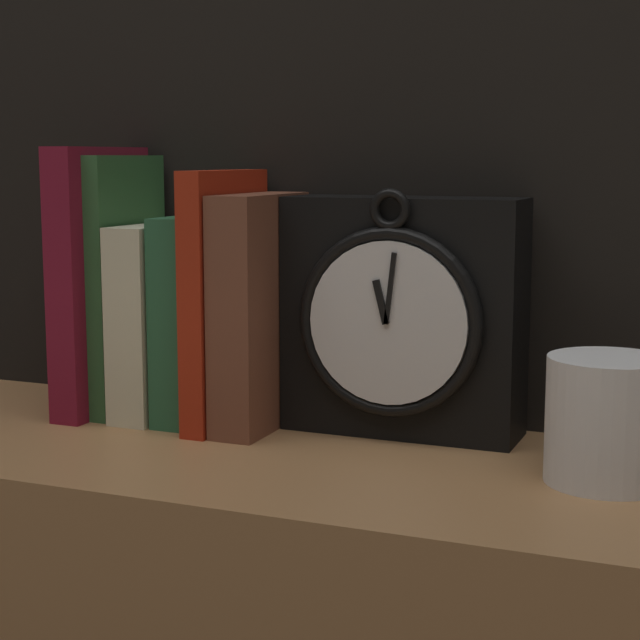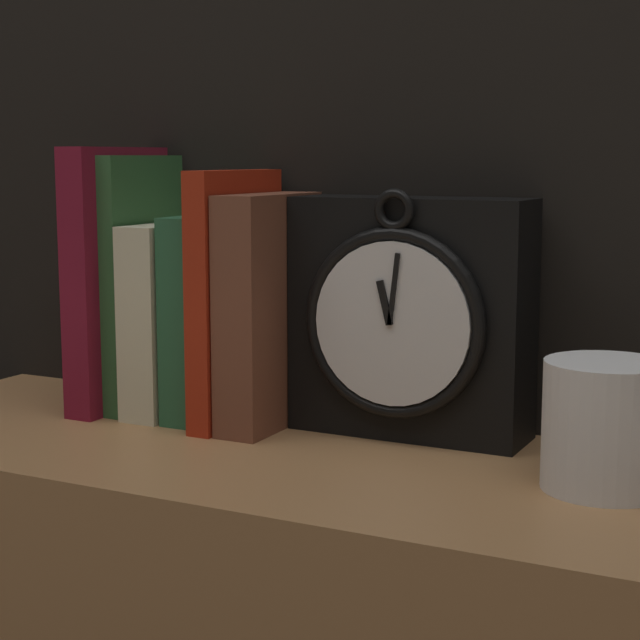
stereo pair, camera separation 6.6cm
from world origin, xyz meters
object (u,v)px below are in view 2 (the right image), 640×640
at_px(book_slot2_cream, 171,319).
at_px(book_slot5_brown, 269,311).
at_px(book_slot3_green, 209,317).
at_px(book_slot1_green, 144,283).
at_px(clock, 409,318).
at_px(mug, 610,426).
at_px(book_slot0_maroon, 117,279).
at_px(book_slot4_red, 235,298).

distance_m(book_slot2_cream, book_slot5_brown, 0.11).
bearing_deg(book_slot3_green, book_slot1_green, 178.88).
distance_m(book_slot3_green, book_slot5_brown, 0.07).
height_order(clock, mug, clock).
xyz_separation_m(book_slot0_maroon, book_slot5_brown, (0.17, 0.00, -0.02)).
bearing_deg(book_slot4_red, book_slot1_green, 174.79).
xyz_separation_m(book_slot1_green, book_slot5_brown, (0.14, -0.01, -0.02)).
distance_m(book_slot2_cream, book_slot3_green, 0.04).
xyz_separation_m(book_slot2_cream, book_slot5_brown, (0.11, -0.01, 0.02)).
bearing_deg(clock, mug, -22.50).
height_order(clock, book_slot0_maroon, book_slot0_maroon).
relative_size(book_slot3_green, book_slot5_brown, 0.90).
xyz_separation_m(clock, book_slot5_brown, (-0.13, -0.03, 0.00)).
bearing_deg(book_slot3_green, mug, -8.98).
distance_m(book_slot0_maroon, book_slot1_green, 0.03).
relative_size(book_slot1_green, book_slot5_brown, 1.16).
relative_size(book_slot0_maroon, mug, 2.55).
relative_size(book_slot2_cream, book_slot4_red, 0.78).
height_order(book_slot1_green, mug, book_slot1_green).
distance_m(book_slot0_maroon, book_slot5_brown, 0.17).
distance_m(clock, book_slot4_red, 0.16).
bearing_deg(book_slot2_cream, book_slot0_maroon, -173.82).
distance_m(clock, book_slot5_brown, 0.13).
bearing_deg(book_slot1_green, book_slot0_maroon, -158.49).
height_order(book_slot2_cream, mug, book_slot2_cream).
bearing_deg(mug, book_slot1_green, 172.28).
distance_m(book_slot1_green, book_slot4_red, 0.11).
distance_m(book_slot3_green, book_slot4_red, 0.04).
distance_m(book_slot0_maroon, book_slot3_green, 0.10).
bearing_deg(clock, book_slot3_green, -174.60).
relative_size(clock, book_slot0_maroon, 0.86).
bearing_deg(book_slot5_brown, book_slot1_green, 176.73).
relative_size(book_slot1_green, book_slot3_green, 1.29).
xyz_separation_m(book_slot0_maroon, book_slot3_green, (0.10, 0.01, -0.03)).
relative_size(book_slot0_maroon, book_slot4_red, 1.09).
relative_size(clock, book_slot2_cream, 1.20).
xyz_separation_m(book_slot1_green, book_slot4_red, (0.11, -0.01, -0.01)).
relative_size(book_slot3_green, book_slot4_red, 0.82).
relative_size(book_slot0_maroon, book_slot3_green, 1.33).
relative_size(clock, book_slot3_green, 1.15).
bearing_deg(book_slot1_green, mug, -7.72).
height_order(book_slot5_brown, mug, book_slot5_brown).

